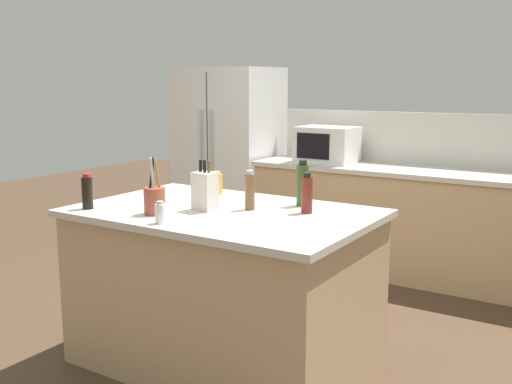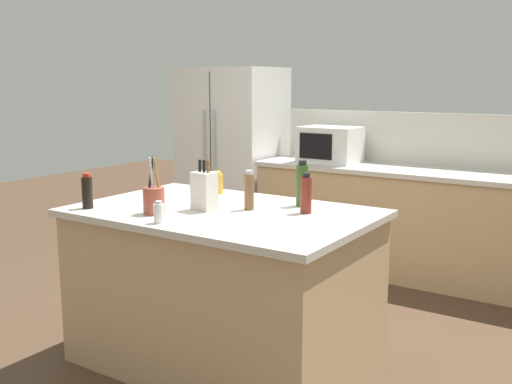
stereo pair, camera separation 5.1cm
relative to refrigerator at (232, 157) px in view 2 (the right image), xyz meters
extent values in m
plane|color=#473323|center=(1.54, -2.25, -0.90)|extent=(14.00, 14.00, 0.00)
cube|color=tan|center=(1.84, -0.05, -0.45)|extent=(2.60, 0.62, 0.90)
cube|color=beige|center=(1.84, -0.05, 0.02)|extent=(2.64, 0.66, 0.04)
cube|color=beige|center=(1.84, 0.27, 0.27)|extent=(2.60, 0.03, 0.46)
cube|color=tan|center=(1.54, -2.25, -0.45)|extent=(1.64, 1.04, 0.90)
cube|color=beige|center=(1.54, -2.25, 0.02)|extent=(1.70, 1.10, 0.04)
cube|color=white|center=(0.00, 0.00, 0.00)|extent=(0.97, 0.72, 1.81)
cube|color=#2D2D2D|center=(0.00, -0.36, 0.00)|extent=(0.01, 0.00, 1.72)
cylinder|color=#ADB2B7|center=(-0.06, -0.38, 0.00)|extent=(0.02, 0.02, 0.99)
cylinder|color=#ADB2B7|center=(0.06, -0.38, 0.00)|extent=(0.02, 0.02, 0.99)
cube|color=white|center=(1.13, -0.05, 0.20)|extent=(0.52, 0.38, 0.33)
cube|color=black|center=(1.09, -0.24, 0.20)|extent=(0.32, 0.01, 0.23)
cube|color=beige|center=(1.46, -2.32, 0.15)|extent=(0.14, 0.12, 0.22)
cylinder|color=black|center=(1.43, -2.31, 0.29)|extent=(0.02, 0.02, 0.07)
cylinder|color=black|center=(1.46, -2.32, 0.29)|extent=(0.02, 0.02, 0.07)
cylinder|color=brown|center=(1.50, -2.32, 0.29)|extent=(0.02, 0.02, 0.07)
cylinder|color=brown|center=(1.29, -2.55, 0.11)|extent=(0.12, 0.12, 0.15)
cylinder|color=olive|center=(1.30, -2.54, 0.27)|extent=(0.01, 0.05, 0.18)
cylinder|color=black|center=(1.27, -2.54, 0.27)|extent=(0.01, 0.05, 0.18)
cylinder|color=#B2B2B7|center=(1.29, -2.56, 0.27)|extent=(0.01, 0.03, 0.18)
cylinder|color=maroon|center=(1.99, -2.07, 0.14)|extent=(0.06, 0.06, 0.20)
cylinder|color=black|center=(1.99, -2.07, 0.25)|extent=(0.04, 0.04, 0.02)
cylinder|color=gold|center=(1.21, -1.86, 0.10)|extent=(0.08, 0.08, 0.13)
cylinder|color=gold|center=(1.21, -1.86, 0.18)|extent=(0.05, 0.05, 0.02)
cylinder|color=silver|center=(1.47, -2.70, 0.09)|extent=(0.06, 0.06, 0.10)
cylinder|color=#B2B2B7|center=(1.47, -2.70, 0.15)|extent=(0.04, 0.04, 0.02)
cylinder|color=black|center=(0.86, -2.65, 0.13)|extent=(0.06, 0.06, 0.18)
cylinder|color=#B22319|center=(0.86, -2.65, 0.23)|extent=(0.04, 0.04, 0.02)
cylinder|color=brown|center=(1.67, -2.16, 0.14)|extent=(0.06, 0.06, 0.21)
cylinder|color=#B2B2B7|center=(1.67, -2.16, 0.25)|extent=(0.04, 0.04, 0.02)
cylinder|color=#2D4C1E|center=(1.87, -1.90, 0.16)|extent=(0.07, 0.07, 0.24)
cylinder|color=black|center=(1.87, -1.90, 0.30)|extent=(0.05, 0.05, 0.03)
camera|label=1|loc=(3.52, -4.99, 0.76)|focal=42.00mm
camera|label=2|loc=(3.56, -4.96, 0.76)|focal=42.00mm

